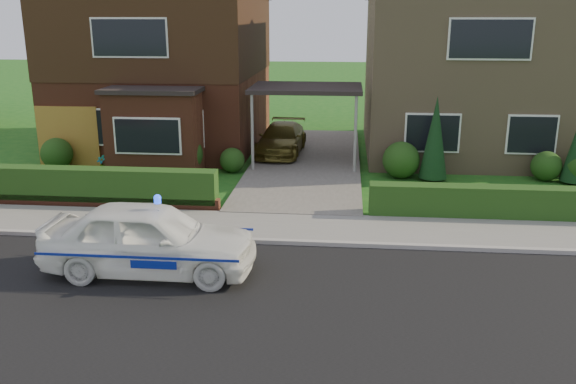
# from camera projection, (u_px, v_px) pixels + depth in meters

# --- Properties ---
(ground) EXTENTS (120.00, 120.00, 0.00)m
(ground) POSITION_uv_depth(u_px,v_px,m) (265.00, 304.00, 11.23)
(ground) COLOR #165416
(ground) RESTS_ON ground
(road) EXTENTS (60.00, 6.00, 0.02)m
(road) POSITION_uv_depth(u_px,v_px,m) (265.00, 304.00, 11.23)
(road) COLOR black
(road) RESTS_ON ground
(kerb) EXTENTS (60.00, 0.16, 0.12)m
(kerb) POSITION_uv_depth(u_px,v_px,m) (283.00, 242.00, 14.13)
(kerb) COLOR #9E9993
(kerb) RESTS_ON ground
(sidewalk) EXTENTS (60.00, 2.00, 0.10)m
(sidewalk) POSITION_uv_depth(u_px,v_px,m) (287.00, 227.00, 15.13)
(sidewalk) COLOR slate
(sidewalk) RESTS_ON ground
(driveway) EXTENTS (3.80, 12.00, 0.12)m
(driveway) POSITION_uv_depth(u_px,v_px,m) (306.00, 162.00, 21.72)
(driveway) COLOR #666059
(driveway) RESTS_ON ground
(house_left) EXTENTS (7.50, 9.53, 7.25)m
(house_left) POSITION_uv_depth(u_px,v_px,m) (165.00, 49.00, 23.98)
(house_left) COLOR brown
(house_left) RESTS_ON ground
(house_right) EXTENTS (7.50, 8.06, 7.25)m
(house_right) POSITION_uv_depth(u_px,v_px,m) (465.00, 55.00, 23.03)
(house_right) COLOR #967D5C
(house_right) RESTS_ON ground
(carport_link) EXTENTS (3.80, 3.00, 2.77)m
(carport_link) POSITION_uv_depth(u_px,v_px,m) (307.00, 89.00, 20.95)
(carport_link) COLOR black
(carport_link) RESTS_ON ground
(garage_door) EXTENTS (2.20, 0.10, 2.10)m
(garage_door) POSITION_uv_depth(u_px,v_px,m) (68.00, 136.00, 21.21)
(garage_door) COLOR olive
(garage_door) RESTS_ON ground
(dwarf_wall) EXTENTS (7.70, 0.25, 0.36)m
(dwarf_wall) POSITION_uv_depth(u_px,v_px,m) (82.00, 202.00, 16.78)
(dwarf_wall) COLOR brown
(dwarf_wall) RESTS_ON ground
(hedge_left) EXTENTS (7.50, 0.55, 0.90)m
(hedge_left) POSITION_uv_depth(u_px,v_px,m) (85.00, 206.00, 16.97)
(hedge_left) COLOR #193410
(hedge_left) RESTS_ON ground
(hedge_right) EXTENTS (7.50, 0.55, 0.80)m
(hedge_right) POSITION_uv_depth(u_px,v_px,m) (514.00, 220.00, 15.80)
(hedge_right) COLOR #193410
(hedge_right) RESTS_ON ground
(shrub_left_far) EXTENTS (1.08, 1.08, 1.08)m
(shrub_left_far) POSITION_uv_depth(u_px,v_px,m) (57.00, 154.00, 20.94)
(shrub_left_far) COLOR #193410
(shrub_left_far) RESTS_ON ground
(shrub_left_mid) EXTENTS (1.32, 1.32, 1.32)m
(shrub_left_mid) POSITION_uv_depth(u_px,v_px,m) (183.00, 154.00, 20.30)
(shrub_left_mid) COLOR #193410
(shrub_left_mid) RESTS_ON ground
(shrub_left_near) EXTENTS (0.84, 0.84, 0.84)m
(shrub_left_near) POSITION_uv_depth(u_px,v_px,m) (232.00, 160.00, 20.50)
(shrub_left_near) COLOR #193410
(shrub_left_near) RESTS_ON ground
(shrub_right_near) EXTENTS (1.20, 1.20, 1.20)m
(shrub_right_near) POSITION_uv_depth(u_px,v_px,m) (401.00, 160.00, 19.75)
(shrub_right_near) COLOR #193410
(shrub_right_near) RESTS_ON ground
(shrub_right_mid) EXTENTS (0.96, 0.96, 0.96)m
(shrub_right_mid) POSITION_uv_depth(u_px,v_px,m) (546.00, 166.00, 19.45)
(shrub_right_mid) COLOR #193410
(shrub_right_mid) RESTS_ON ground
(conifer_a) EXTENTS (0.90, 0.90, 2.60)m
(conifer_a) POSITION_uv_depth(u_px,v_px,m) (435.00, 141.00, 19.27)
(conifer_a) COLOR black
(conifer_a) RESTS_ON ground
(police_car) EXTENTS (4.00, 4.36, 1.65)m
(police_car) POSITION_uv_depth(u_px,v_px,m) (150.00, 239.00, 12.40)
(police_car) COLOR white
(police_car) RESTS_ON ground
(driveway_car) EXTENTS (1.75, 3.89, 1.10)m
(driveway_car) POSITION_uv_depth(u_px,v_px,m) (281.00, 139.00, 22.73)
(driveway_car) COLOR brown
(driveway_car) RESTS_ON driveway
(potted_plant_a) EXTENTS (0.41, 0.34, 0.66)m
(potted_plant_a) POSITION_uv_depth(u_px,v_px,m) (102.00, 166.00, 20.12)
(potted_plant_a) COLOR gray
(potted_plant_a) RESTS_ON ground
(potted_plant_b) EXTENTS (0.53, 0.49, 0.78)m
(potted_plant_b) POSITION_uv_depth(u_px,v_px,m) (141.00, 187.00, 17.41)
(potted_plant_b) COLOR gray
(potted_plant_b) RESTS_ON ground
(potted_plant_c) EXTENTS (0.44, 0.44, 0.74)m
(potted_plant_c) POSITION_uv_depth(u_px,v_px,m) (148.00, 164.00, 20.20)
(potted_plant_c) COLOR gray
(potted_plant_c) RESTS_ON ground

